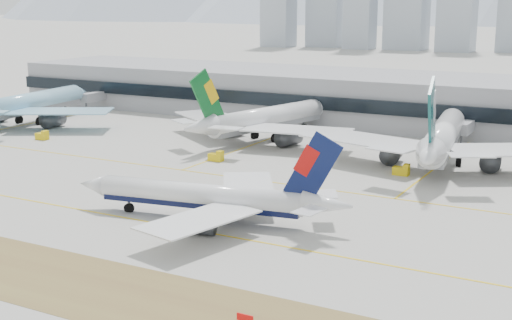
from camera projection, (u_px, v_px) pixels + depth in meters
The scene contains 10 objects.
ground at pixel (210, 222), 123.79m from camera, with size 3000.00×3000.00×0.00m, color #9D9B93.
taxiing_airliner at pixel (210, 198), 123.78m from camera, with size 51.34×44.19×17.30m.
widebody_korean at pixel (26, 105), 220.30m from camera, with size 63.98×63.05×22.97m.
widebody_eva at pixel (262, 120), 194.83m from camera, with size 59.19×58.88×21.61m.
widebody_cathay at pixel (442, 139), 164.96m from camera, with size 65.43×64.62×23.57m.
terminal at pixel (408, 100), 220.46m from camera, with size 280.00×43.10×15.00m.
hold_sign_right at pixel (245, 318), 84.41m from camera, with size 2.20×0.15×1.35m.
gse_b at pixel (216, 157), 170.88m from camera, with size 3.55×2.00×2.60m.
gse_c at pixel (402, 170), 157.05m from camera, with size 3.55×2.00×2.60m.
gse_a at pixel (42, 136), 197.21m from camera, with size 3.55×2.00×2.60m.
Camera 1 is at (63.88, -100.04, 37.63)m, focal length 50.00 mm.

